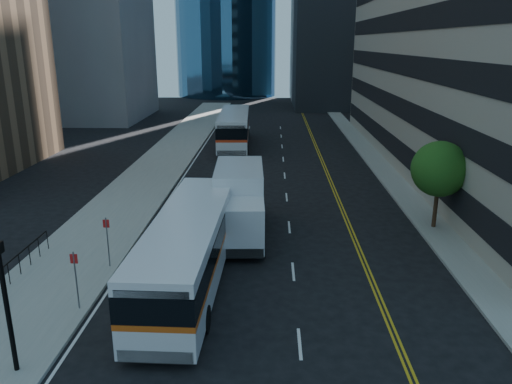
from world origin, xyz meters
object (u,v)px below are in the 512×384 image
street_tree (440,169)px  lamp_post (6,300)px  bus_rear (234,128)px  bus_front (189,248)px  box_truck (239,202)px

street_tree → lamp_post: 22.82m
street_tree → bus_rear: 27.98m
street_tree → bus_rear: (-13.57, 24.41, -1.73)m
street_tree → lamp_post: street_tree is taller
bus_front → box_truck: size_ratio=1.61×
street_tree → box_truck: size_ratio=0.64×
bus_front → bus_rear: (-0.34, 31.87, 0.12)m
bus_rear → box_truck: 25.82m
bus_rear → box_truck: box_truck is taller
lamp_post → bus_rear: 38.68m
bus_front → bus_rear: size_ratio=0.94×
box_truck → bus_rear: bearing=92.3°
street_tree → bus_rear: bearing=119.1°
street_tree → bus_front: 15.30m
bus_rear → box_truck: (2.16, -25.72, 0.07)m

